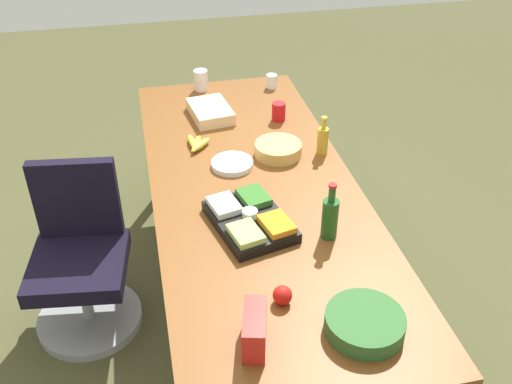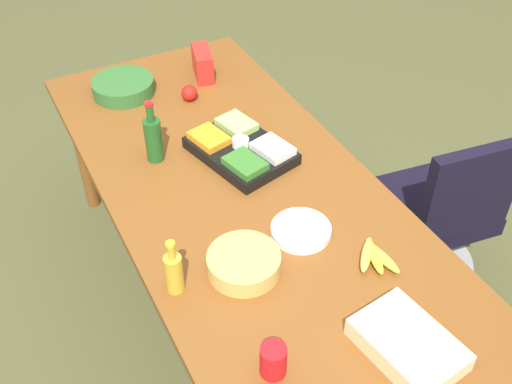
{
  "view_description": "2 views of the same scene",
  "coord_description": "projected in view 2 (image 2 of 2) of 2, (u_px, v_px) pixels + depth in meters",
  "views": [
    {
      "loc": [
        -2.36,
        0.51,
        2.41
      ],
      "look_at": [
        -0.15,
        0.02,
        0.85
      ],
      "focal_mm": 41.08,
      "sensor_mm": 36.0,
      "label": 1
    },
    {
      "loc": [
        1.55,
        -0.81,
        2.38
      ],
      "look_at": [
        0.02,
        -0.01,
        0.87
      ],
      "focal_mm": 43.44,
      "sensor_mm": 36.0,
      "label": 2
    }
  ],
  "objects": [
    {
      "name": "chip_bag_red",
      "position": [
        203.0,
        63.0,
        3.05
      ],
      "size": [
        0.21,
        0.13,
        0.14
      ],
      "primitive_type": "cube",
      "rotation": [
        0.0,
        0.0,
        -0.25
      ],
      "color": "red",
      "rests_on": "conference_table"
    },
    {
      "name": "chip_bowl",
      "position": [
        244.0,
        263.0,
        2.1
      ],
      "size": [
        0.28,
        0.28,
        0.07
      ],
      "primitive_type": "cylinder",
      "rotation": [
        0.0,
        0.0,
        -0.13
      ],
      "color": "tan",
      "rests_on": "conference_table"
    },
    {
      "name": "paper_plate_stack",
      "position": [
        301.0,
        231.0,
        2.25
      ],
      "size": [
        0.25,
        0.25,
        0.03
      ],
      "primitive_type": "cylinder",
      "rotation": [
        0.0,
        0.0,
        0.17
      ],
      "color": "white",
      "rests_on": "conference_table"
    },
    {
      "name": "red_solo_cup",
      "position": [
        273.0,
        360.0,
        1.79
      ],
      "size": [
        0.09,
        0.09,
        0.11
      ],
      "primitive_type": "cylinder",
      "rotation": [
        0.0,
        0.0,
        0.15
      ],
      "color": "red",
      "rests_on": "conference_table"
    },
    {
      "name": "sheet_cake",
      "position": [
        408.0,
        344.0,
        1.85
      ],
      "size": [
        0.35,
        0.26,
        0.07
      ],
      "primitive_type": "cube",
      "rotation": [
        0.0,
        0.0,
        0.14
      ],
      "color": "beige",
      "rests_on": "conference_table"
    },
    {
      "name": "banana_bunch",
      "position": [
        374.0,
        256.0,
        2.14
      ],
      "size": [
        0.2,
        0.14,
        0.04
      ],
      "color": "gold",
      "rests_on": "conference_table"
    },
    {
      "name": "veggie_tray",
      "position": [
        241.0,
        149.0,
        2.58
      ],
      "size": [
        0.48,
        0.39,
        0.09
      ],
      "color": "black",
      "rests_on": "conference_table"
    },
    {
      "name": "apple_red",
      "position": [
        189.0,
        93.0,
        2.9
      ],
      "size": [
        0.09,
        0.09,
        0.08
      ],
      "primitive_type": "sphere",
      "rotation": [
        0.0,
        0.0,
        -0.17
      ],
      "color": "red",
      "rests_on": "conference_table"
    },
    {
      "name": "office_chair",
      "position": [
        434.0,
        223.0,
        2.93
      ],
      "size": [
        0.56,
        0.56,
        0.9
      ],
      "color": "gray",
      "rests_on": "ground"
    },
    {
      "name": "dressing_bottle",
      "position": [
        174.0,
        272.0,
        2.01
      ],
      "size": [
        0.07,
        0.07,
        0.22
      ],
      "color": "gold",
      "rests_on": "conference_table"
    },
    {
      "name": "wine_bottle",
      "position": [
        153.0,
        138.0,
        2.52
      ],
      "size": [
        0.09,
        0.09,
        0.28
      ],
      "color": "#1C4E1D",
      "rests_on": "conference_table"
    },
    {
      "name": "salad_bowl",
      "position": [
        123.0,
        87.0,
        2.95
      ],
      "size": [
        0.29,
        0.29,
        0.07
      ],
      "primitive_type": "cylinder",
      "rotation": [
        0.0,
        0.0,
        0.01
      ],
      "color": "#2D5D29",
      "rests_on": "conference_table"
    },
    {
      "name": "ground_plane",
      "position": [
        256.0,
        330.0,
        2.88
      ],
      "size": [
        10.0,
        10.0,
        0.0
      ],
      "primitive_type": "plane",
      "color": "#474829"
    },
    {
      "name": "conference_table",
      "position": [
        256.0,
        219.0,
        2.41
      ],
      "size": [
        2.59,
        1.02,
        0.78
      ],
      "color": "brown",
      "rests_on": "ground"
    }
  ]
}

